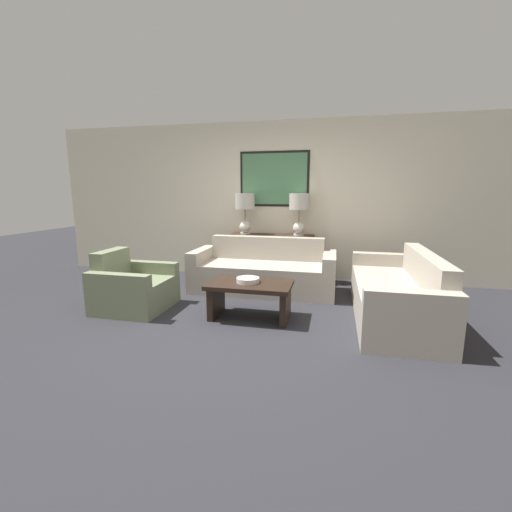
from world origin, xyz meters
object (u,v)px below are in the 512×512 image
couch_by_side (397,295)px  decorative_bowl (248,280)px  armchair_near_back_wall (133,288)px  table_lamp_right (299,208)px  console_table (271,257)px  coffee_table (250,293)px  table_lamp_left (245,207)px  couch_by_back_wall (263,273)px

couch_by_side → decorative_bowl: couch_by_side is taller
armchair_near_back_wall → table_lamp_right: bearing=43.4°
table_lamp_right → armchair_near_back_wall: table_lamp_right is taller
couch_by_side → armchair_near_back_wall: 3.28m
table_lamp_right → armchair_near_back_wall: 2.83m
console_table → table_lamp_right: size_ratio=2.07×
decorative_bowl → armchair_near_back_wall: (-1.53, 0.00, -0.20)m
decorative_bowl → coffee_table: bearing=-3.8°
table_lamp_right → armchair_near_back_wall: (-1.93, -1.83, -0.97)m
table_lamp_left → table_lamp_right: same height
table_lamp_right → coffee_table: size_ratio=0.69×
couch_by_back_wall → coffee_table: (0.08, -1.17, 0.03)m
couch_by_back_wall → console_table: bearing=90.0°
table_lamp_right → couch_by_back_wall: (-0.46, -0.66, -0.95)m
table_lamp_left → couch_by_side: bearing=-32.5°
table_lamp_left → couch_by_back_wall: (0.46, -0.66, -0.95)m
console_table → couch_by_side: 2.29m
console_table → armchair_near_back_wall: size_ratio=1.63×
table_lamp_right → decorative_bowl: (-0.40, -1.83, -0.77)m
couch_by_side → decorative_bowl: bearing=-167.0°
coffee_table → armchair_near_back_wall: armchair_near_back_wall is taller
console_table → table_lamp_right: (0.46, 0.00, 0.84)m
couch_by_back_wall → table_lamp_left: bearing=124.8°
couch_by_back_wall → coffee_table: size_ratio=2.17×
table_lamp_left → decorative_bowl: bearing=-74.4°
table_lamp_right → coffee_table: 2.08m
table_lamp_left → coffee_table: table_lamp_left is taller
console_table → table_lamp_right: table_lamp_right is taller
table_lamp_right → couch_by_side: size_ratio=0.32×
table_lamp_left → console_table: bearing=0.0°
table_lamp_left → couch_by_back_wall: table_lamp_left is taller
table_lamp_right → coffee_table: bearing=-101.6°
table_lamp_right → coffee_table: table_lamp_right is taller
table_lamp_left → couch_by_back_wall: size_ratio=0.32×
console_table → table_lamp_right: bearing=0.0°
couch_by_back_wall → armchair_near_back_wall: bearing=-141.6°
table_lamp_left → couch_by_side: table_lamp_left is taller
table_lamp_right → decorative_bowl: 2.02m
armchair_near_back_wall → table_lamp_left: bearing=60.8°
decorative_bowl → armchair_near_back_wall: 1.55m
couch_by_side → coffee_table: couch_by_side is taller
console_table → couch_by_back_wall: 0.67m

